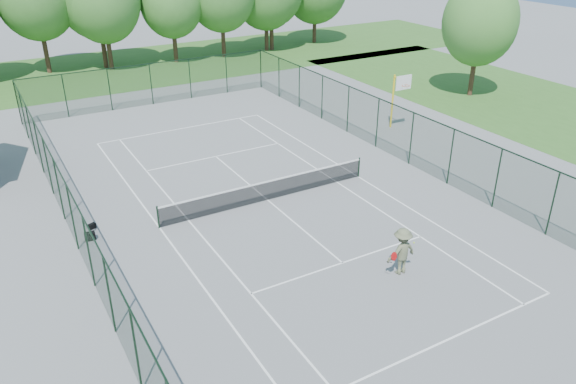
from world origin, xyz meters
name	(u,v)px	position (x,y,z in m)	size (l,w,h in m)	color
ground	(268,200)	(0.00, 0.00, 0.00)	(140.00, 140.00, 0.00)	gray
grass_far	(112,69)	(0.00, 30.00, 0.01)	(80.00, 16.00, 0.01)	#3C6E29
grass_side	(529,105)	(24.00, 4.00, 0.01)	(14.00, 40.00, 0.01)	#3C6E29
court_lines	(268,200)	(0.00, 0.00, 0.00)	(11.05, 23.85, 0.01)	white
tennis_net	(268,190)	(0.00, 0.00, 0.58)	(11.08, 0.08, 1.10)	black
fence_enclosure	(267,171)	(0.00, 0.00, 1.56)	(18.05, 36.05, 3.02)	#14321A
tree_line_far	(102,0)	(0.00, 30.00, 5.99)	(39.40, 6.40, 9.70)	#492E21
basketball_goal	(399,91)	(12.01, 4.80, 2.57)	(1.20, 1.43, 3.65)	yellow
tree_side	(480,22)	(22.06, 7.99, 5.49)	(5.50, 5.50, 8.70)	#492E21
sports_bag_a	(90,236)	(-8.39, 0.51, 0.18)	(0.44, 0.26, 0.35)	black
sports_bag_b	(92,226)	(-8.10, 1.45, 0.12)	(0.31, 0.19, 0.24)	black
tennis_player	(402,251)	(1.56, -8.06, 0.97)	(1.88, 0.80, 1.95)	#626749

